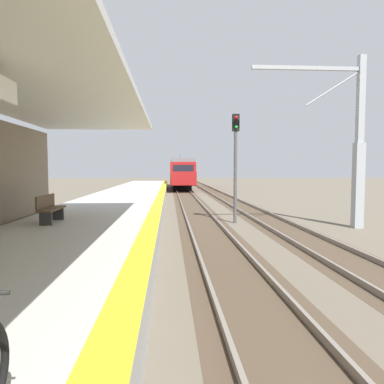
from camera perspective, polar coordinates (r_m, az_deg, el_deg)
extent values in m
cube|color=#B7B5AD|center=(12.79, -16.46, -6.11)|extent=(5.00, 80.00, 0.90)
cube|color=yellow|center=(12.42, -6.30, -4.16)|extent=(0.50, 80.00, 0.01)
cube|color=#4C3D2D|center=(16.57, 1.85, -5.31)|extent=(2.34, 120.00, 0.01)
cube|color=slate|center=(16.51, -0.65, -5.07)|extent=(0.08, 120.00, 0.15)
cube|color=slate|center=(16.64, 4.32, -5.00)|extent=(0.08, 120.00, 0.15)
cube|color=#4C3D2D|center=(17.23, 13.22, -5.06)|extent=(2.34, 120.00, 0.01)
cube|color=slate|center=(17.03, 10.89, -4.86)|extent=(0.08, 120.00, 0.15)
cube|color=slate|center=(17.44, 15.49, -4.73)|extent=(0.08, 120.00, 0.15)
cube|color=maroon|center=(48.91, -1.82, 3.07)|extent=(2.90, 18.00, 2.70)
cube|color=slate|center=(48.92, -1.82, 4.91)|extent=(2.67, 18.00, 0.44)
cube|color=black|center=(39.90, -1.40, 3.51)|extent=(2.32, 0.06, 1.21)
cube|color=maroon|center=(39.13, -1.35, 2.22)|extent=(2.78, 1.60, 1.49)
cube|color=black|center=(48.98, -0.11, 3.55)|extent=(0.04, 15.84, 0.86)
cylinder|color=#333333|center=(52.54, -1.95, 5.55)|extent=(0.06, 0.06, 0.90)
cube|color=black|center=(43.12, -1.56, 0.71)|extent=(2.17, 2.20, 0.72)
cube|color=black|center=(54.80, -2.01, 1.35)|extent=(2.17, 2.20, 0.72)
cylinder|color=#4C4C4C|center=(17.09, 6.98, 2.34)|extent=(0.16, 0.16, 4.40)
cube|color=black|center=(17.22, 7.05, 11.02)|extent=(0.32, 0.24, 0.80)
sphere|color=red|center=(17.12, 7.15, 11.80)|extent=(0.16, 0.16, 0.16)
sphere|color=green|center=(17.06, 7.13, 10.34)|extent=(0.16, 0.16, 0.16)
cube|color=#9EA3A8|center=(17.21, 25.16, 0.94)|extent=(0.40, 0.40, 3.75)
cube|color=#9EA3A8|center=(17.46, 25.50, 13.33)|extent=(0.28, 0.28, 3.75)
cube|color=#9EA3A8|center=(16.74, 18.05, 18.41)|extent=(4.80, 0.16, 0.16)
cylinder|color=#9EA3A8|center=(17.02, 21.89, 15.31)|extent=(2.47, 0.07, 1.60)
cube|color=brown|center=(12.11, -21.59, -2.52)|extent=(0.44, 1.60, 0.06)
cube|color=brown|center=(12.15, -22.52, -1.39)|extent=(0.06, 1.60, 0.40)
cube|color=#333333|center=(11.57, -22.48, -3.92)|extent=(0.36, 0.08, 0.44)
cube|color=#333333|center=(12.70, -20.74, -3.22)|extent=(0.36, 0.08, 0.44)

